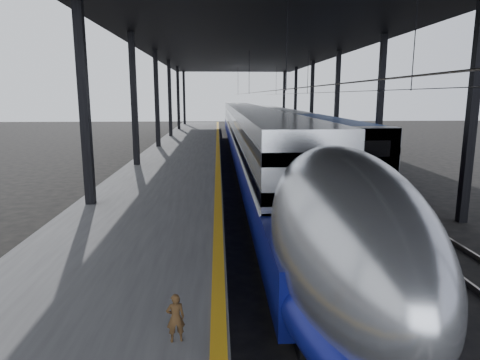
{
  "coord_description": "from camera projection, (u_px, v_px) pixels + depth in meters",
  "views": [
    {
      "loc": [
        -0.68,
        -11.95,
        5.23
      ],
      "look_at": [
        0.17,
        4.49,
        2.0
      ],
      "focal_mm": 32.0,
      "sensor_mm": 36.0,
      "label": 1
    }
  ],
  "objects": [
    {
      "name": "canopy",
      "position": [
        253.0,
        41.0,
        30.69
      ],
      "size": [
        18.0,
        75.0,
        9.47
      ],
      "color": "black",
      "rests_on": "ground"
    },
    {
      "name": "tgv_train",
      "position": [
        249.0,
        135.0,
        36.34
      ],
      "size": [
        3.01,
        65.2,
        4.32
      ],
      "color": "#ADAFB4",
      "rests_on": "ground"
    },
    {
      "name": "yellow_strip",
      "position": [
        218.0,
        153.0,
        32.12
      ],
      "size": [
        0.3,
        80.0,
        0.01
      ],
      "primitive_type": "cube",
      "color": "gold",
      "rests_on": "platform"
    },
    {
      "name": "second_train",
      "position": [
        286.0,
        127.0,
        47.93
      ],
      "size": [
        2.7,
        56.05,
        3.72
      ],
      "color": "navy",
      "rests_on": "ground"
    },
    {
      "name": "rails",
      "position": [
        286.0,
        165.0,
        32.56
      ],
      "size": [
        6.52,
        80.0,
        0.16
      ],
      "color": "slate",
      "rests_on": "ground"
    },
    {
      "name": "ground",
      "position": [
        242.0,
        275.0,
        12.75
      ],
      "size": [
        160.0,
        160.0,
        0.0
      ],
      "primitive_type": "plane",
      "color": "black",
      "rests_on": "ground"
    },
    {
      "name": "child",
      "position": [
        176.0,
        318.0,
        7.43
      ],
      "size": [
        0.36,
        0.28,
        0.89
      ],
      "primitive_type": "imported",
      "rotation": [
        0.0,
        0.0,
        3.36
      ],
      "color": "#483018",
      "rests_on": "platform"
    },
    {
      "name": "platform",
      "position": [
        181.0,
        160.0,
        32.08
      ],
      "size": [
        6.0,
        80.0,
        1.0
      ],
      "primitive_type": "cube",
      "color": "#4C4C4F",
      "rests_on": "ground"
    }
  ]
}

